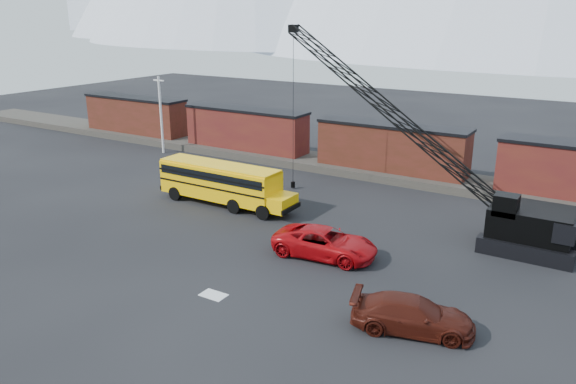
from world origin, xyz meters
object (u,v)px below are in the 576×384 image
Objects in this scene: school_bus at (223,182)px; crawler_crane at (393,113)px; maroon_suv at (413,315)px; red_pickup at (325,243)px.

school_bus is 0.52× the size of crawler_crane.
crawler_crane is (11.55, 4.75, 5.67)m from school_bus.
crawler_crane reaches higher than school_bus.
crawler_crane reaches higher than maroon_suv.
maroon_suv is 0.25× the size of crawler_crane.
red_pickup is 11.30m from crawler_crane.
school_bus is 13.71m from crawler_crane.
maroon_suv is 17.46m from crawler_crane.
school_bus is at bearing 62.27° from red_pickup.
school_bus is at bearing -157.66° from crawler_crane.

